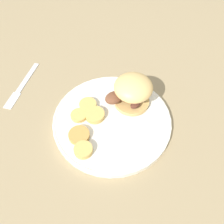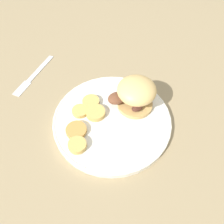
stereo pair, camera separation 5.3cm
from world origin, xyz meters
name	(u,v)px [view 1 (the left image)]	position (x,y,z in m)	size (l,w,h in m)	color
ground_plane	(112,122)	(0.00, 0.00, 0.00)	(4.00, 4.00, 0.00)	#937F5B
dinner_plate	(112,120)	(0.00, 0.00, 0.01)	(0.30, 0.30, 0.02)	white
sandwich	(133,92)	(0.00, 0.07, 0.06)	(0.11, 0.11, 0.08)	tan
potato_round_0	(83,150)	(0.02, -0.11, 0.03)	(0.04, 0.04, 0.01)	tan
potato_round_1	(79,135)	(-0.01, -0.09, 0.02)	(0.05, 0.05, 0.01)	#BC8942
potato_round_2	(88,105)	(-0.07, -0.02, 0.02)	(0.05, 0.05, 0.01)	tan
potato_round_3	(79,115)	(-0.06, -0.06, 0.02)	(0.04, 0.04, 0.01)	tan
potato_round_4	(95,115)	(-0.03, -0.03, 0.03)	(0.05, 0.05, 0.01)	tan
fork	(22,85)	(-0.28, -0.10, 0.00)	(0.12, 0.17, 0.00)	silver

